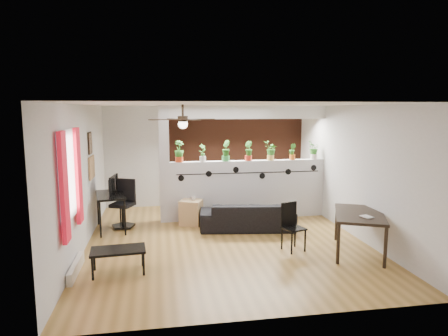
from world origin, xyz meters
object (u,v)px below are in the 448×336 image
at_px(cube_shelf, 191,212).
at_px(office_chair, 124,207).
at_px(sofa, 247,216).
at_px(folding_chair, 291,222).
at_px(potted_plant_3, 248,150).
at_px(potted_plant_5, 292,151).
at_px(computer_desk, 110,198).
at_px(potted_plant_2, 226,150).
at_px(ceiling_fan, 183,121).
at_px(cup, 193,198).
at_px(potted_plant_1, 203,152).
at_px(coffee_table, 118,252).
at_px(potted_plant_6, 314,149).
at_px(potted_plant_4, 271,150).
at_px(potted_plant_0, 179,151).
at_px(dining_table, 359,217).

relative_size(cube_shelf, office_chair, 0.54).
distance_m(sofa, folding_chair, 1.45).
height_order(sofa, office_chair, office_chair).
bearing_deg(potted_plant_3, cube_shelf, -165.94).
bearing_deg(folding_chair, potted_plant_3, 97.47).
height_order(potted_plant_5, cube_shelf, potted_plant_5).
bearing_deg(sofa, computer_desk, -0.48).
distance_m(potted_plant_2, office_chair, 2.56).
bearing_deg(folding_chair, office_chair, 148.00).
bearing_deg(potted_plant_3, ceiling_fan, -131.63).
bearing_deg(potted_plant_2, cube_shelf, -157.75).
bearing_deg(potted_plant_2, office_chair, -172.85).
height_order(potted_plant_5, cup, potted_plant_5).
height_order(potted_plant_1, office_chair, potted_plant_1).
xyz_separation_m(potted_plant_1, coffee_table, (-1.63, -2.79, -1.22)).
height_order(ceiling_fan, potted_plant_1, ceiling_fan).
height_order(potted_plant_2, potted_plant_5, potted_plant_2).
bearing_deg(potted_plant_6, folding_chair, -120.30).
bearing_deg(potted_plant_4, computer_desk, -172.91).
relative_size(potted_plant_1, potted_plant_6, 0.92).
bearing_deg(potted_plant_5, coffee_table, -143.33).
relative_size(ceiling_fan, computer_desk, 1.05).
height_order(sofa, folding_chair, folding_chair).
xyz_separation_m(potted_plant_0, coffee_table, (-1.11, -2.79, -1.26)).
bearing_deg(coffee_table, computer_desk, 98.81).
bearing_deg(dining_table, computer_desk, 154.41).
height_order(potted_plant_4, cube_shelf, potted_plant_4).
bearing_deg(potted_plant_4, potted_plant_3, -180.00).
relative_size(potted_plant_0, folding_chair, 0.56).
distance_m(ceiling_fan, cup, 2.28).
distance_m(cube_shelf, coffee_table, 2.78).
bearing_deg(potted_plant_6, potted_plant_3, 180.00).
bearing_deg(office_chair, potted_plant_4, 4.89).
relative_size(ceiling_fan, cup, 10.19).
distance_m(ceiling_fan, potted_plant_5, 3.30).
bearing_deg(potted_plant_4, potted_plant_2, 180.00).
relative_size(potted_plant_2, potted_plant_3, 1.06).
bearing_deg(cup, coffee_table, -119.43).
bearing_deg(computer_desk, ceiling_fan, -43.07).
bearing_deg(folding_chair, computer_desk, 152.16).
xyz_separation_m(ceiling_fan, coffee_table, (-1.09, -0.99, -1.97)).
relative_size(computer_desk, dining_table, 0.74).
bearing_deg(potted_plant_2, cup, -156.48).
relative_size(office_chair, coffee_table, 1.18).
bearing_deg(dining_table, coffee_table, -177.11).
bearing_deg(sofa, potted_plant_3, -95.58).
relative_size(potted_plant_1, office_chair, 0.39).
xyz_separation_m(potted_plant_4, dining_table, (0.88, -2.58, -0.94)).
xyz_separation_m(ceiling_fan, potted_plant_3, (1.60, 1.80, -0.73)).
xyz_separation_m(potted_plant_1, sofa, (0.84, -0.87, -1.29)).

